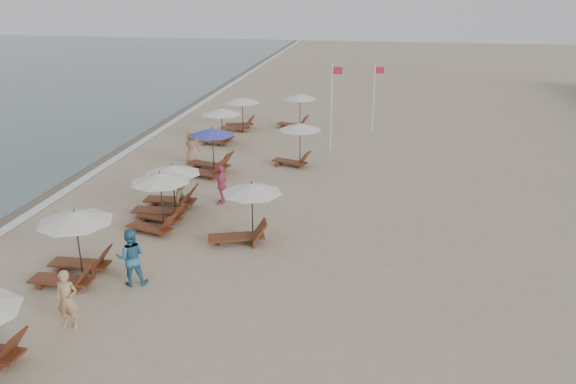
% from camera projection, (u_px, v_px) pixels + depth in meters
% --- Properties ---
extents(ground, '(160.00, 160.00, 0.00)m').
position_uv_depth(ground, '(268.00, 304.00, 17.04)').
color(ground, tan).
rests_on(ground, ground).
extents(wet_sand_band, '(3.20, 140.00, 0.01)m').
position_uv_depth(wet_sand_band, '(63.00, 176.00, 28.27)').
color(wet_sand_band, '#6B5E4C').
rests_on(wet_sand_band, ground).
extents(foam_line, '(0.50, 140.00, 0.02)m').
position_uv_depth(foam_line, '(87.00, 177.00, 28.06)').
color(foam_line, white).
rests_on(foam_line, ground).
extents(lounger_station_1, '(2.66, 2.36, 2.38)m').
position_uv_depth(lounger_station_1, '(72.00, 246.00, 18.07)').
color(lounger_station_1, brown).
rests_on(lounger_station_1, ground).
extents(lounger_station_2, '(2.55, 2.29, 2.29)m').
position_uv_depth(lounger_station_2, '(157.00, 200.00, 21.84)').
color(lounger_station_2, brown).
rests_on(lounger_station_2, ground).
extents(lounger_station_3, '(2.79, 2.31, 2.06)m').
position_uv_depth(lounger_station_3, '(167.00, 190.00, 23.51)').
color(lounger_station_3, brown).
rests_on(lounger_station_3, ground).
extents(lounger_station_4, '(2.75, 2.55, 2.37)m').
position_uv_depth(lounger_station_4, '(208.00, 154.00, 28.19)').
color(lounger_station_4, brown).
rests_on(lounger_station_4, ground).
extents(lounger_station_5, '(2.56, 2.41, 2.09)m').
position_uv_depth(lounger_station_5, '(219.00, 124.00, 33.59)').
color(lounger_station_5, brown).
rests_on(lounger_station_5, ground).
extents(lounger_station_6, '(2.55, 2.29, 2.12)m').
position_uv_depth(lounger_station_6, '(240.00, 113.00, 36.63)').
color(lounger_station_6, brown).
rests_on(lounger_station_6, ground).
extents(inland_station_0, '(2.81, 2.24, 2.22)m').
position_uv_depth(inland_station_0, '(245.00, 208.00, 20.69)').
color(inland_station_0, brown).
rests_on(inland_station_0, ground).
extents(inland_station_1, '(2.63, 2.24, 2.22)m').
position_uv_depth(inland_station_1, '(296.00, 139.00, 29.40)').
color(inland_station_1, brown).
rests_on(inland_station_1, ground).
extents(inland_station_2, '(2.70, 2.24, 2.22)m').
position_uv_depth(inland_station_2, '(297.00, 107.00, 37.04)').
color(inland_station_2, brown).
rests_on(inland_station_2, ground).
extents(beachgoer_near, '(0.68, 0.49, 1.73)m').
position_uv_depth(beachgoer_near, '(67.00, 300.00, 15.64)').
color(beachgoer_near, tan).
rests_on(beachgoer_near, ground).
extents(beachgoer_mid_a, '(1.10, 0.97, 1.89)m').
position_uv_depth(beachgoer_mid_a, '(131.00, 257.00, 17.88)').
color(beachgoer_mid_a, teal).
rests_on(beachgoer_mid_a, ground).
extents(beachgoer_mid_b, '(0.76, 1.17, 1.70)m').
position_uv_depth(beachgoer_mid_b, '(182.00, 198.00, 23.00)').
color(beachgoer_mid_b, olive).
rests_on(beachgoer_mid_b, ground).
extents(beachgoer_far_a, '(0.44, 1.02, 1.72)m').
position_uv_depth(beachgoer_far_a, '(222.00, 184.00, 24.50)').
color(beachgoer_far_a, '#CD5275').
rests_on(beachgoer_far_a, ground).
extents(beachgoer_far_b, '(1.00, 1.02, 1.78)m').
position_uv_depth(beachgoer_far_b, '(191.00, 147.00, 29.94)').
color(beachgoer_far_b, tan).
rests_on(beachgoer_far_b, ground).
extents(flag_pole_near, '(0.60, 0.08, 4.91)m').
position_uv_depth(flag_pole_near, '(332.00, 103.00, 31.62)').
color(flag_pole_near, silver).
rests_on(flag_pole_near, ground).
extents(flag_pole_far, '(0.60, 0.08, 4.29)m').
position_uv_depth(flag_pole_far, '(374.00, 94.00, 35.86)').
color(flag_pole_far, silver).
rests_on(flag_pole_far, ground).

